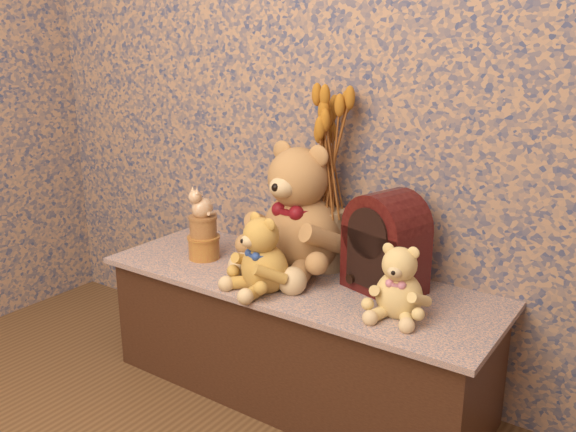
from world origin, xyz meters
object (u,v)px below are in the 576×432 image
at_px(teddy_large, 302,202).
at_px(cathedral_radio, 386,241).
at_px(teddy_medium, 264,250).
at_px(teddy_small, 400,277).
at_px(cat_figurine, 202,201).
at_px(biscuit_tin_lower, 204,247).
at_px(ceramic_vase, 327,239).

height_order(teddy_large, cathedral_radio, teddy_large).
xyz_separation_m(teddy_medium, teddy_small, (0.46, 0.07, -0.02)).
bearing_deg(cat_figurine, cathedral_radio, 25.70).
relative_size(biscuit_tin_lower, cat_figurine, 0.99).
xyz_separation_m(ceramic_vase, biscuit_tin_lower, (-0.44, -0.18, -0.07)).
height_order(ceramic_vase, biscuit_tin_lower, ceramic_vase).
bearing_deg(teddy_medium, biscuit_tin_lower, -174.99).
relative_size(teddy_small, cat_figurine, 2.03).
distance_m(teddy_medium, cathedral_radio, 0.40).
xyz_separation_m(biscuit_tin_lower, cat_figurine, (0.00, 0.00, 0.18)).
height_order(teddy_medium, ceramic_vase, teddy_medium).
bearing_deg(biscuit_tin_lower, teddy_medium, -15.70).
distance_m(teddy_large, teddy_small, 0.51).
height_order(teddy_small, cathedral_radio, cathedral_radio).
bearing_deg(teddy_small, biscuit_tin_lower, 169.85).
bearing_deg(biscuit_tin_lower, teddy_large, 20.11).
bearing_deg(cathedral_radio, teddy_medium, -129.91).
bearing_deg(cat_figurine, biscuit_tin_lower, 0.00).
xyz_separation_m(teddy_large, teddy_medium, (0.01, -0.24, -0.11)).
relative_size(ceramic_vase, cat_figurine, 1.85).
xyz_separation_m(ceramic_vase, cat_figurine, (-0.44, -0.18, 0.11)).
bearing_deg(teddy_medium, teddy_large, 112.55).
bearing_deg(cathedral_radio, teddy_large, -165.70).
distance_m(cathedral_radio, ceramic_vase, 0.27).
relative_size(teddy_large, biscuit_tin_lower, 4.22).
distance_m(teddy_large, biscuit_tin_lower, 0.44).
xyz_separation_m(teddy_large, cathedral_radio, (0.34, -0.01, -0.08)).
height_order(cathedral_radio, biscuit_tin_lower, cathedral_radio).
xyz_separation_m(teddy_small, biscuit_tin_lower, (-0.82, 0.03, -0.08)).
xyz_separation_m(teddy_large, biscuit_tin_lower, (-0.36, -0.13, -0.21)).
relative_size(teddy_medium, ceramic_vase, 1.25).
bearing_deg(ceramic_vase, teddy_medium, -104.33).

